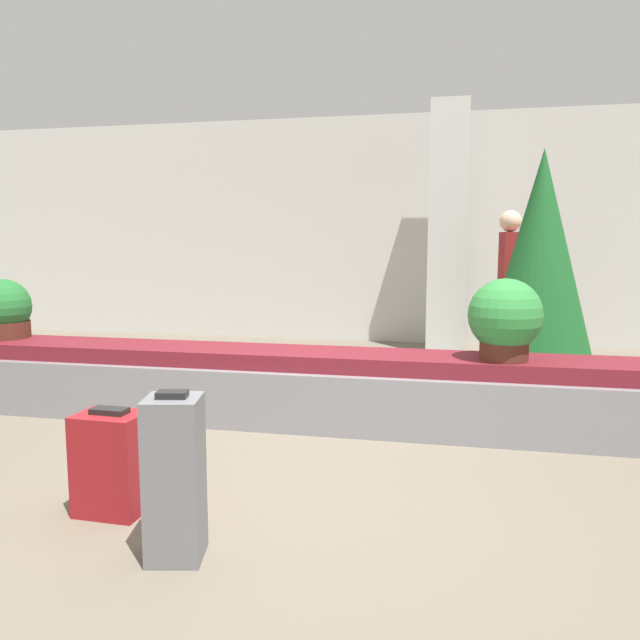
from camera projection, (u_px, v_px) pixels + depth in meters
ground_plane at (278, 479)px, 3.84m from camera, size 18.00×18.00×0.00m
back_wall at (382, 230)px, 8.89m from camera, size 18.00×0.06×3.20m
carousel at (320, 389)px, 4.99m from camera, size 7.87×0.73×0.58m
pillar at (448, 229)px, 8.01m from camera, size 0.48×0.48×3.20m
suitcase_2 at (112, 463)px, 3.34m from camera, size 0.36×0.28×0.58m
suitcase_3 at (175, 478)px, 2.85m from camera, size 0.29×0.29×0.79m
potted_plant_0 at (3, 311)px, 5.60m from camera, size 0.49×0.49×0.53m
potted_plant_1 at (505, 319)px, 4.55m from camera, size 0.54×0.54×0.60m
traveler_0 at (509, 271)px, 7.37m from camera, size 0.31×0.35×1.81m
decorated_tree at (540, 261)px, 6.14m from camera, size 1.13×1.13×2.35m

